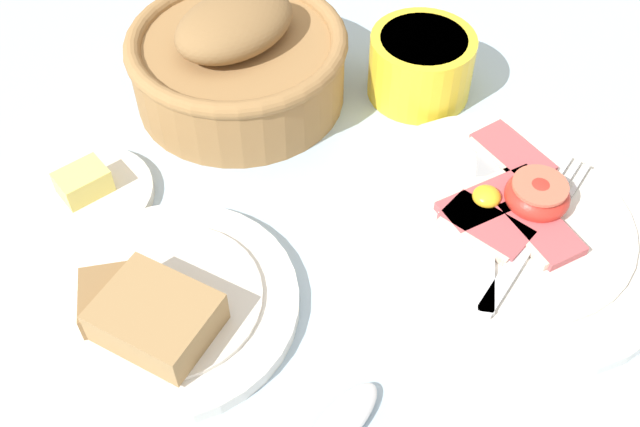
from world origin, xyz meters
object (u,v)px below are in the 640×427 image
at_px(breakfast_plate, 511,223).
at_px(sugar_cup, 421,64).
at_px(bread_plate, 164,306).
at_px(bread_basket, 238,59).
at_px(butter_dish, 87,193).

bearing_deg(breakfast_plate, sugar_cup, 81.06).
distance_m(breakfast_plate, bread_plate, 0.28).
bearing_deg(bread_basket, sugar_cup, -25.52).
relative_size(bread_plate, butter_dish, 1.74).
xyz_separation_m(bread_plate, butter_dish, (-0.02, 0.14, -0.01)).
relative_size(breakfast_plate, bread_basket, 1.33).
xyz_separation_m(sugar_cup, bread_basket, (-0.15, 0.07, 0.01)).
height_order(breakfast_plate, butter_dish, breakfast_plate).
xyz_separation_m(breakfast_plate, bread_plate, (-0.27, 0.05, 0.00)).
relative_size(bread_plate, sugar_cup, 1.96).
distance_m(breakfast_plate, bread_basket, 0.29).
relative_size(sugar_cup, butter_dish, 0.89).
bearing_deg(breakfast_plate, butter_dish, 146.45).
bearing_deg(bread_plate, bread_basket, 53.46).
height_order(sugar_cup, bread_basket, bread_basket).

